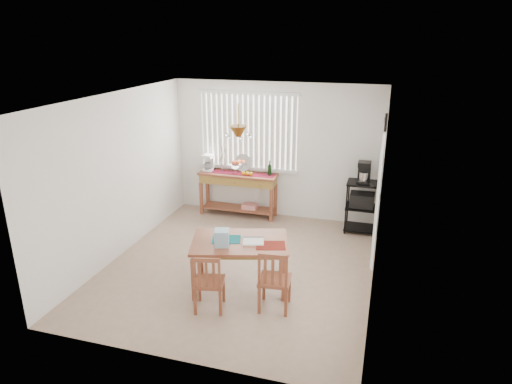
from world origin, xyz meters
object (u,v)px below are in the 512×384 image
(chair_left, at_px, (209,283))
(wire_cart, at_px, (362,202))
(sideboard, at_px, (239,184))
(cart_items, at_px, (364,173))
(dining_table, at_px, (240,246))
(chair_right, at_px, (274,280))

(chair_left, bearing_deg, wire_cart, 61.51)
(sideboard, relative_size, chair_left, 1.86)
(cart_items, bearing_deg, sideboard, 177.26)
(wire_cart, distance_m, chair_left, 3.55)
(sideboard, xyz_separation_m, wire_cart, (2.37, -0.12, -0.08))
(chair_left, bearing_deg, dining_table, 73.59)
(wire_cart, relative_size, chair_right, 1.08)
(sideboard, bearing_deg, wire_cart, -2.98)
(sideboard, distance_m, cart_items, 2.42)
(cart_items, bearing_deg, chair_left, -118.41)
(chair_right, bearing_deg, dining_table, 144.63)
(dining_table, relative_size, chair_left, 1.83)
(wire_cart, relative_size, cart_items, 2.43)
(chair_right, bearing_deg, sideboard, 116.38)
(dining_table, height_order, chair_right, chair_right)
(sideboard, relative_size, cart_items, 3.96)
(wire_cart, relative_size, dining_table, 0.62)
(sideboard, distance_m, chair_left, 3.32)
(sideboard, height_order, chair_right, chair_right)
(dining_table, bearing_deg, chair_right, -35.37)
(chair_left, xyz_separation_m, chair_right, (0.81, 0.25, 0.03))
(cart_items, relative_size, dining_table, 0.26)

